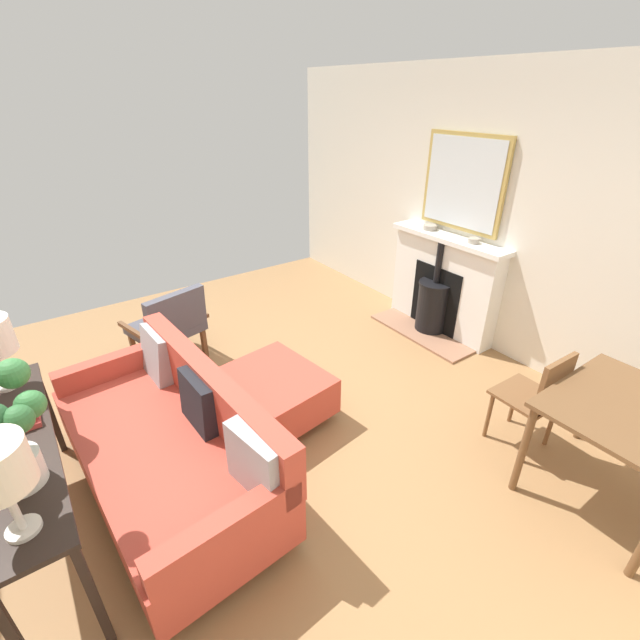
{
  "coord_description": "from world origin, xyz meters",
  "views": [
    {
      "loc": [
        1.19,
        2.68,
        2.46
      ],
      "look_at": [
        -0.57,
        0.19,
        0.83
      ],
      "focal_mm": 24.35,
      "sensor_mm": 36.0,
      "label": 1
    }
  ],
  "objects_px": {
    "ottoman": "(277,390)",
    "armchair_accent": "(170,323)",
    "mantel_bowl_near": "(430,227)",
    "mantel_bowl_far": "(474,240)",
    "fireplace": "(440,289)",
    "sofa": "(172,443)",
    "dining_table": "(630,421)",
    "console_table": "(21,457)",
    "dining_chair_near_fireplace": "(538,394)",
    "book_stack": "(12,422)"
  },
  "relations": [
    {
      "from": "fireplace",
      "to": "armchair_accent",
      "type": "distance_m",
      "value": 2.89
    },
    {
      "from": "fireplace",
      "to": "dining_table",
      "type": "xyz_separation_m",
      "value": [
        0.89,
        2.25,
        0.16
      ]
    },
    {
      "from": "sofa",
      "to": "ottoman",
      "type": "xyz_separation_m",
      "value": [
        -0.94,
        -0.22,
        -0.1
      ]
    },
    {
      "from": "dining_table",
      "to": "sofa",
      "type": "bearing_deg",
      "value": -37.69
    },
    {
      "from": "mantel_bowl_near",
      "to": "dining_chair_near_fireplace",
      "type": "height_order",
      "value": "mantel_bowl_near"
    },
    {
      "from": "sofa",
      "to": "armchair_accent",
      "type": "distance_m",
      "value": 1.58
    },
    {
      "from": "armchair_accent",
      "to": "console_table",
      "type": "distance_m",
      "value": 1.99
    },
    {
      "from": "sofa",
      "to": "dining_chair_near_fireplace",
      "type": "bearing_deg",
      "value": 152.11
    },
    {
      "from": "fireplace",
      "to": "mantel_bowl_near",
      "type": "bearing_deg",
      "value": -95.26
    },
    {
      "from": "mantel_bowl_far",
      "to": "ottoman",
      "type": "bearing_deg",
      "value": -1.09
    },
    {
      "from": "mantel_bowl_near",
      "to": "dining_table",
      "type": "height_order",
      "value": "mantel_bowl_near"
    },
    {
      "from": "fireplace",
      "to": "book_stack",
      "type": "height_order",
      "value": "fireplace"
    },
    {
      "from": "armchair_accent",
      "to": "book_stack",
      "type": "height_order",
      "value": "book_stack"
    },
    {
      "from": "dining_table",
      "to": "fireplace",
      "type": "bearing_deg",
      "value": -111.59
    },
    {
      "from": "fireplace",
      "to": "dining_table",
      "type": "bearing_deg",
      "value": 68.41
    },
    {
      "from": "armchair_accent",
      "to": "dining_table",
      "type": "xyz_separation_m",
      "value": [
        -1.81,
        3.28,
        0.2
      ]
    },
    {
      "from": "mantel_bowl_near",
      "to": "book_stack",
      "type": "relative_size",
      "value": 0.53
    },
    {
      "from": "armchair_accent",
      "to": "mantel_bowl_far",
      "type": "bearing_deg",
      "value": 154.01
    },
    {
      "from": "sofa",
      "to": "dining_table",
      "type": "height_order",
      "value": "sofa"
    },
    {
      "from": "ottoman",
      "to": "armchair_accent",
      "type": "xyz_separation_m",
      "value": [
        0.44,
        -1.28,
        0.21
      ]
    },
    {
      "from": "sofa",
      "to": "fireplace",
      "type": "bearing_deg",
      "value": -171.62
    },
    {
      "from": "mantel_bowl_near",
      "to": "fireplace",
      "type": "bearing_deg",
      "value": 84.74
    },
    {
      "from": "mantel_bowl_far",
      "to": "sofa",
      "type": "bearing_deg",
      "value": 3.09
    },
    {
      "from": "console_table",
      "to": "dining_chair_near_fireplace",
      "type": "distance_m",
      "value": 3.32
    },
    {
      "from": "fireplace",
      "to": "sofa",
      "type": "bearing_deg",
      "value": 8.38
    },
    {
      "from": "fireplace",
      "to": "mantel_bowl_near",
      "type": "relative_size",
      "value": 9.5
    },
    {
      "from": "dining_chair_near_fireplace",
      "to": "dining_table",
      "type": "bearing_deg",
      "value": 90.24
    },
    {
      "from": "sofa",
      "to": "book_stack",
      "type": "bearing_deg",
      "value": -12.09
    },
    {
      "from": "console_table",
      "to": "mantel_bowl_near",
      "type": "bearing_deg",
      "value": -169.37
    },
    {
      "from": "mantel_bowl_far",
      "to": "dining_chair_near_fireplace",
      "type": "height_order",
      "value": "mantel_bowl_far"
    },
    {
      "from": "book_stack",
      "to": "dining_chair_near_fireplace",
      "type": "height_order",
      "value": "dining_chair_near_fireplace"
    },
    {
      "from": "mantel_bowl_far",
      "to": "sofa",
      "type": "distance_m",
      "value": 3.31
    },
    {
      "from": "console_table",
      "to": "dining_chair_near_fireplace",
      "type": "relative_size",
      "value": 1.97
    },
    {
      "from": "mantel_bowl_far",
      "to": "dining_table",
      "type": "xyz_separation_m",
      "value": [
        0.92,
        1.95,
        -0.48
      ]
    },
    {
      "from": "fireplace",
      "to": "sofa",
      "type": "height_order",
      "value": "fireplace"
    },
    {
      "from": "mantel_bowl_far",
      "to": "console_table",
      "type": "relative_size",
      "value": 0.07
    },
    {
      "from": "fireplace",
      "to": "armchair_accent",
      "type": "bearing_deg",
      "value": -20.91
    },
    {
      "from": "fireplace",
      "to": "ottoman",
      "type": "relative_size",
      "value": 1.53
    },
    {
      "from": "mantel_bowl_near",
      "to": "mantel_bowl_far",
      "type": "xyz_separation_m",
      "value": [
        0.0,
        0.57,
        -0.0
      ]
    },
    {
      "from": "ottoman",
      "to": "console_table",
      "type": "relative_size",
      "value": 0.54
    },
    {
      "from": "ottoman",
      "to": "dining_table",
      "type": "height_order",
      "value": "dining_table"
    },
    {
      "from": "dining_chair_near_fireplace",
      "to": "mantel_bowl_near",
      "type": "bearing_deg",
      "value": -115.04
    },
    {
      "from": "armchair_accent",
      "to": "console_table",
      "type": "bearing_deg",
      "value": 49.69
    },
    {
      "from": "fireplace",
      "to": "dining_chair_near_fireplace",
      "type": "height_order",
      "value": "fireplace"
    },
    {
      "from": "mantel_bowl_near",
      "to": "book_stack",
      "type": "height_order",
      "value": "mantel_bowl_near"
    },
    {
      "from": "console_table",
      "to": "dining_table",
      "type": "relative_size",
      "value": 1.72
    },
    {
      "from": "mantel_bowl_near",
      "to": "armchair_accent",
      "type": "bearing_deg",
      "value": -15.46
    },
    {
      "from": "mantel_bowl_far",
      "to": "book_stack",
      "type": "bearing_deg",
      "value": 0.09
    },
    {
      "from": "book_stack",
      "to": "dining_chair_near_fireplace",
      "type": "distance_m",
      "value": 3.39
    },
    {
      "from": "fireplace",
      "to": "mantel_bowl_far",
      "type": "height_order",
      "value": "mantel_bowl_far"
    }
  ]
}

